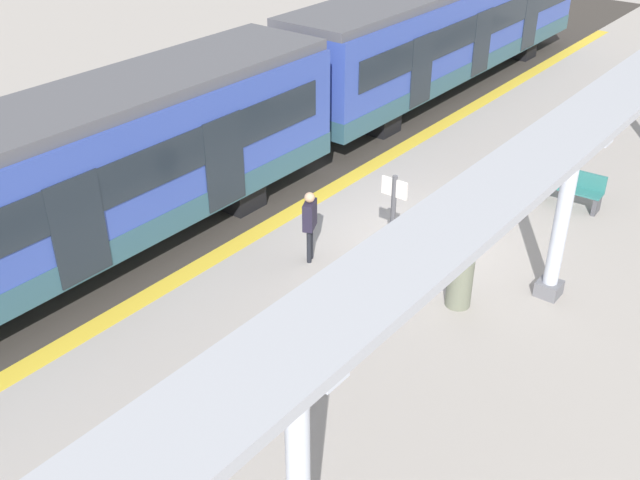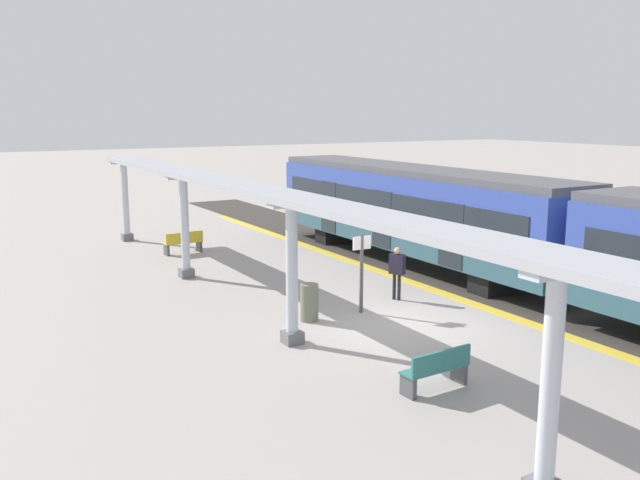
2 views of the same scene
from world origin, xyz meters
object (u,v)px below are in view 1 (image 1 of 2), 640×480
Objects in this scene: train_near_carriage at (34,202)px; passenger_waiting_near_edge at (310,219)px; trash_bin at (460,283)px; train_far_carriage at (446,31)px; canopy_pillar_second at (298,470)px; platform_info_sign at (393,217)px; canopy_pillar_third at (562,217)px; bench_near_end at (571,187)px.

train_near_carriage is 9.36× the size of passenger_waiting_near_edge.
trash_bin is (6.66, 4.33, -1.34)m from train_near_carriage.
train_far_carriage is (0.00, 15.28, 0.00)m from train_near_carriage.
canopy_pillar_second is at bearing -78.82° from trash_bin.
train_near_carriage is 4.33× the size of canopy_pillar_second.
train_far_carriage is 6.68× the size of platform_info_sign.
train_near_carriage is 8.10m from canopy_pillar_second.
canopy_pillar_third is 3.11m from platform_info_sign.
passenger_waiting_near_edge is (-3.20, -0.49, 0.49)m from trash_bin.
canopy_pillar_third is 4.26m from bench_near_end.
train_far_carriage is at bearing 139.69° from bench_near_end.
passenger_waiting_near_edge reaches higher than bench_near_end.
bench_near_end is at bearing 60.44° from passenger_waiting_near_edge.
canopy_pillar_third is 2.16× the size of passenger_waiting_near_edge.
train_near_carriage is 5.24m from passenger_waiting_near_edge.
train_far_carriage is at bearing 106.85° from passenger_waiting_near_edge.
bench_near_end is 0.97× the size of passenger_waiting_near_edge.
train_near_carriage is 8.06m from trash_bin.
canopy_pillar_second is (7.88, -17.15, -0.11)m from train_far_carriage.
platform_info_sign is (-2.81, -1.28, -0.40)m from canopy_pillar_third.
canopy_pillar_second is 7.55m from canopy_pillar_third.
train_far_carriage reaches higher than canopy_pillar_second.
trash_bin is at bearing -90.63° from bench_near_end.
trash_bin is (-1.22, -1.36, -1.23)m from canopy_pillar_third.
platform_info_sign is (-1.58, 0.07, 0.83)m from trash_bin.
canopy_pillar_second is at bearing -52.25° from passenger_waiting_near_edge.
platform_info_sign is at bearing -107.59° from bench_near_end.
canopy_pillar_third is 3.43× the size of trash_bin.
passenger_waiting_near_edge is at bearing 127.75° from canopy_pillar_second.
passenger_waiting_near_edge is at bearing -160.83° from platform_info_sign.
bench_near_end is (-1.17, 3.89, -1.28)m from canopy_pillar_third.
platform_info_sign is 1.40× the size of passenger_waiting_near_edge.
passenger_waiting_near_edge reaches higher than trash_bin.
train_far_carriage is at bearing 115.02° from platform_info_sign.
bench_near_end is 1.54× the size of trash_bin.
train_near_carriage is 11.78m from bench_near_end.
train_near_carriage is at bearing -90.00° from train_far_carriage.
train_near_carriage is 15.28m from train_far_carriage.
train_far_carriage is 18.87m from canopy_pillar_second.
bench_near_end is at bearing 106.68° from canopy_pillar_third.
canopy_pillar_second is 3.43× the size of trash_bin.
canopy_pillar_second is 7.26m from passenger_waiting_near_edge.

